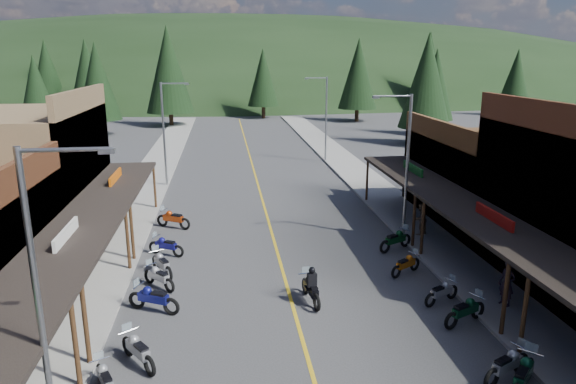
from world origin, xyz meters
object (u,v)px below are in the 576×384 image
object	(u,v)px
bike_east_6	(508,364)
bike_east_5	(524,374)
bike_west_11	(166,245)
pine_4	(358,74)
bike_west_9	(159,276)
bike_west_12	(173,218)
streetlight_3	(325,115)
streetlight_0	(43,293)
pine_5	(429,67)
pine_9	(435,84)
pine_3	(263,78)
pine_7	(47,72)
bike_west_10	(162,263)
shop_west_3	(20,176)
streetlight_2	(405,161)
bike_west_8	(153,297)
pedestrian_east_a	(507,283)
bike_east_8	(442,291)
pedestrian_east_b	(420,219)
streetlight_1	(166,130)
pine_10	(97,81)
pine_8	(37,94)
bike_west_6	(105,378)
rider_on_bike	(311,287)
pine_1	(87,73)
pine_2	(168,69)
pine_11	(427,81)
bike_east_10	(396,239)
bike_east_7	(465,309)
shop_east_3	(490,179)
pine_6	(516,77)
bike_west_7	(138,349)
bike_east_9	(406,263)

from	to	relation	value
bike_east_6	bike_east_5	bearing A→B (deg)	-12.58
bike_west_11	bike_east_5	bearing A→B (deg)	-107.60
pine_4	bike_west_11	xyz separation A→B (m)	(-23.68, -52.62, -6.66)
bike_west_9	bike_west_12	world-z (taller)	bike_west_12
streetlight_3	streetlight_0	bearing A→B (deg)	-111.12
pine_5	pine_9	world-z (taller)	pine_5
pine_3	bike_west_9	size ratio (longest dim) A/B	5.44
pine_7	bike_west_11	xyz separation A→B (m)	(26.32, -68.62, -6.66)
bike_west_10	bike_east_5	size ratio (longest dim) A/B	0.95
shop_west_3	bike_west_11	world-z (taller)	shop_west_3
streetlight_2	pine_9	bearing A→B (deg)	65.26
bike_west_8	pedestrian_east_a	world-z (taller)	pedestrian_east_a
pine_7	bike_east_8	world-z (taller)	pine_7
pedestrian_east_b	streetlight_1	bearing A→B (deg)	-69.42
pine_10	pedestrian_east_a	distance (m)	56.99
streetlight_3	bike_east_8	bearing A→B (deg)	-91.60
pine_8	bike_west_6	size ratio (longest dim) A/B	5.32
pine_5	pedestrian_east_b	xyz separation A→B (m)	(-25.79, -63.56, -6.93)
rider_on_bike	pine_1	bearing A→B (deg)	101.89
pine_4	pine_8	bearing A→B (deg)	-153.43
pine_5	bike_west_12	world-z (taller)	pine_5
pine_2	bike_west_12	distance (m)	47.08
streetlight_3	pine_11	size ratio (longest dim) A/B	0.65
pine_2	bike_east_10	bearing A→B (deg)	-72.51
bike_east_10	bike_east_7	bearing A→B (deg)	-27.91
bike_east_7	streetlight_1	bearing A→B (deg)	-175.28
pine_3	pine_11	bearing A→B (deg)	-60.26
pine_10	bike_east_7	distance (m)	56.95
pine_11	pedestrian_east_b	distance (m)	32.41
shop_east_3	pine_6	xyz separation A→B (m)	(32.25, 52.70, 3.95)
bike_west_7	streetlight_0	bearing A→B (deg)	-145.58
pine_7	pedestrian_east_b	size ratio (longest dim) A/B	6.83
shop_west_3	pine_3	xyz separation A→B (m)	(17.78, 54.70, 2.96)
pine_3	bike_east_6	size ratio (longest dim) A/B	5.21
bike_west_9	bike_west_10	size ratio (longest dim) A/B	0.94
bike_east_8	bike_west_8	bearing A→B (deg)	-119.99
pine_7	bike_west_10	size ratio (longest dim) A/B	5.84
pine_8	bike_west_7	distance (m)	45.74
rider_on_bike	pedestrian_east_b	xyz separation A→B (m)	(7.42, 7.08, 0.40)
pedestrian_east_b	bike_west_7	bearing A→B (deg)	10.39
pine_8	pine_10	world-z (taller)	pine_10
streetlight_2	pine_5	bearing A→B (deg)	67.09
bike_west_8	streetlight_0	bearing A→B (deg)	-164.10
shop_east_3	streetlight_3	distance (m)	19.99
pine_7	bike_west_9	bearing A→B (deg)	-69.99
shop_east_3	pine_1	bearing A→B (deg)	122.75
pine_4	bike_east_7	size ratio (longest dim) A/B	5.86
streetlight_2	bike_east_6	size ratio (longest dim) A/B	3.79
bike_east_9	pine_11	bearing A→B (deg)	125.06
bike_west_9	bike_east_6	distance (m)	14.20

